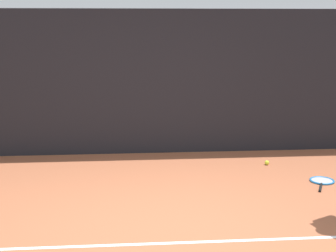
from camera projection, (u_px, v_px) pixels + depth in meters
name	position (u px, v px, depth m)	size (l,w,h in m)	color
ground_plane	(171.00, 229.00, 4.92)	(12.00, 12.00, 0.00)	#9E5638
back_fence	(155.00, 83.00, 7.60)	(10.00, 0.10, 2.29)	black
court_line	(174.00, 243.00, 4.61)	(9.00, 0.05, 0.00)	white
tennis_racket	(322.00, 181.00, 6.37)	(0.43, 0.63, 0.03)	black
tennis_ball_by_fence	(267.00, 163.00, 7.13)	(0.07, 0.07, 0.07)	#CCE033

